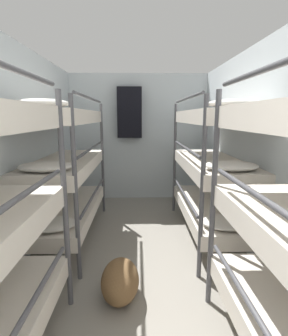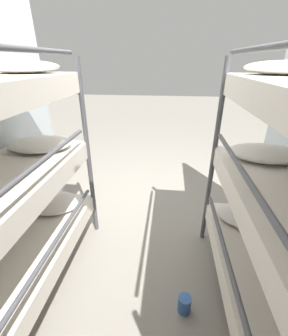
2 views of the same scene
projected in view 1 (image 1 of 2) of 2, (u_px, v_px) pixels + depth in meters
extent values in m
cube|color=silver|center=(285.00, 163.00, 2.30)|extent=(0.06, 5.52, 2.34)
cube|color=silver|center=(139.00, 138.00, 4.96)|extent=(2.63, 0.06, 2.34)
cylinder|color=#4C4C51|center=(65.00, 205.00, 2.06)|extent=(0.04, 0.04, 1.76)
cylinder|color=#4C4C51|center=(13.00, 336.00, 1.21)|extent=(0.03, 1.63, 0.03)
cylinder|color=#4C4C51|center=(213.00, 204.00, 2.09)|extent=(0.04, 0.04, 1.76)
cylinder|color=#4C4C51|center=(266.00, 331.00, 1.23)|extent=(0.03, 1.63, 0.03)
cylinder|color=#4C4C51|center=(278.00, 209.00, 1.11)|extent=(0.03, 1.63, 0.03)
cylinder|color=#4C4C51|center=(76.00, 192.00, 2.41)|extent=(0.04, 0.04, 1.76)
cylinder|color=#4C4C51|center=(103.00, 160.00, 4.25)|extent=(0.04, 0.04, 1.76)
cube|color=silver|center=(69.00, 211.00, 3.42)|extent=(0.67, 1.91, 0.16)
ellipsoid|color=silver|center=(50.00, 224.00, 2.70)|extent=(0.54, 0.40, 0.09)
cylinder|color=#4C4C51|center=(94.00, 195.00, 3.39)|extent=(0.03, 1.63, 0.03)
cube|color=silver|center=(66.00, 165.00, 3.31)|extent=(0.67, 1.91, 0.16)
ellipsoid|color=silver|center=(46.00, 166.00, 2.58)|extent=(0.54, 0.40, 0.09)
cylinder|color=#4C4C51|center=(92.00, 148.00, 3.27)|extent=(0.03, 1.63, 0.03)
cube|color=silver|center=(63.00, 117.00, 3.19)|extent=(0.67, 1.91, 0.16)
ellipsoid|color=silver|center=(41.00, 103.00, 2.46)|extent=(0.54, 0.40, 0.09)
cylinder|color=#4C4C51|center=(90.00, 98.00, 3.16)|extent=(0.03, 1.63, 0.03)
cylinder|color=#4C4C51|center=(202.00, 191.00, 2.44)|extent=(0.04, 0.04, 1.76)
cylinder|color=#4C4C51|center=(175.00, 159.00, 4.27)|extent=(0.04, 0.04, 1.76)
cube|color=silver|center=(209.00, 210.00, 3.46)|extent=(0.67, 1.91, 0.16)
ellipsoid|color=silver|center=(227.00, 222.00, 2.74)|extent=(0.54, 0.40, 0.09)
cylinder|color=#4C4C51|center=(184.00, 194.00, 3.41)|extent=(0.03, 1.63, 0.03)
cube|color=silver|center=(211.00, 165.00, 3.35)|extent=(0.67, 1.91, 0.16)
ellipsoid|color=silver|center=(231.00, 166.00, 2.62)|extent=(0.54, 0.40, 0.09)
cylinder|color=#4C4C51|center=(185.00, 148.00, 3.30)|extent=(0.03, 1.63, 0.03)
cube|color=silver|center=(213.00, 117.00, 3.23)|extent=(0.67, 1.91, 0.16)
ellipsoid|color=silver|center=(235.00, 104.00, 2.50)|extent=(0.54, 0.40, 0.09)
cylinder|color=#4C4C51|center=(187.00, 98.00, 3.18)|extent=(0.03, 1.63, 0.03)
ellipsoid|color=brown|center=(120.00, 281.00, 2.28)|extent=(0.33, 0.52, 0.33)
cube|color=black|center=(130.00, 113.00, 4.71)|extent=(0.44, 0.12, 0.90)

